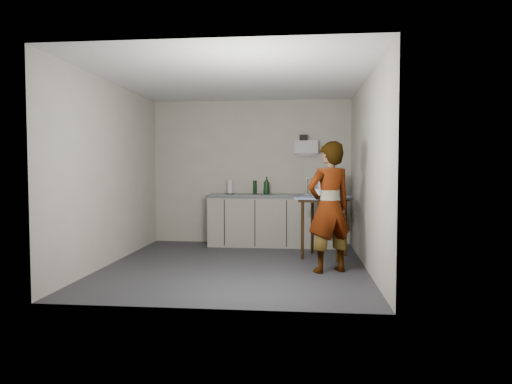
# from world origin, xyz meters

# --- Properties ---
(ground) EXTENTS (4.00, 4.00, 0.00)m
(ground) POSITION_xyz_m (0.00, 0.00, 0.00)
(ground) COLOR #2C2C31
(ground) RESTS_ON ground
(wall_back) EXTENTS (3.60, 0.02, 2.60)m
(wall_back) POSITION_xyz_m (0.00, 1.99, 1.30)
(wall_back) COLOR #BDB7A5
(wall_back) RESTS_ON ground
(wall_right) EXTENTS (0.02, 4.00, 2.60)m
(wall_right) POSITION_xyz_m (1.79, 0.00, 1.30)
(wall_right) COLOR #BDB7A5
(wall_right) RESTS_ON ground
(wall_left) EXTENTS (0.02, 4.00, 2.60)m
(wall_left) POSITION_xyz_m (-1.79, 0.00, 1.30)
(wall_left) COLOR #BDB7A5
(wall_left) RESTS_ON ground
(ceiling) EXTENTS (3.60, 4.00, 0.01)m
(ceiling) POSITION_xyz_m (0.00, 0.00, 2.60)
(ceiling) COLOR white
(ceiling) RESTS_ON wall_back
(kitchen_counter) EXTENTS (2.24, 0.62, 0.91)m
(kitchen_counter) POSITION_xyz_m (0.40, 1.70, 0.43)
(kitchen_counter) COLOR black
(kitchen_counter) RESTS_ON ground
(wall_shelf) EXTENTS (0.42, 0.18, 0.37)m
(wall_shelf) POSITION_xyz_m (1.00, 1.92, 1.75)
(wall_shelf) COLOR white
(wall_shelf) RESTS_ON ground
(side_table) EXTENTS (0.91, 0.91, 0.94)m
(side_table) POSITION_xyz_m (1.27, 0.69, 0.82)
(side_table) COLOR #351D0C
(side_table) RESTS_ON ground
(standing_man) EXTENTS (0.75, 0.65, 1.72)m
(standing_man) POSITION_xyz_m (1.28, -0.28, 0.86)
(standing_man) COLOR #B2A593
(standing_man) RESTS_ON ground
(soap_bottle) EXTENTS (0.15, 0.16, 0.31)m
(soap_bottle) POSITION_xyz_m (0.31, 1.65, 1.07)
(soap_bottle) COLOR black
(soap_bottle) RESTS_ON kitchen_counter
(soda_can) EXTENTS (0.07, 0.07, 0.14)m
(soda_can) POSITION_xyz_m (0.30, 1.75, 0.98)
(soda_can) COLOR red
(soda_can) RESTS_ON kitchen_counter
(dark_bottle) EXTENTS (0.07, 0.07, 0.24)m
(dark_bottle) POSITION_xyz_m (0.09, 1.78, 1.03)
(dark_bottle) COLOR black
(dark_bottle) RESTS_ON kitchen_counter
(paper_towel) EXTENTS (0.14, 0.14, 0.25)m
(paper_towel) POSITION_xyz_m (-0.34, 1.69, 1.03)
(paper_towel) COLOR black
(paper_towel) RESTS_ON kitchen_counter
(dish_rack) EXTENTS (0.42, 0.32, 0.30)m
(dish_rack) POSITION_xyz_m (1.18, 1.71, 0.98)
(dish_rack) COLOR silver
(dish_rack) RESTS_ON kitchen_counter
(bakery_box) EXTENTS (0.36, 0.37, 0.42)m
(bakery_box) POSITION_xyz_m (1.29, 0.73, 1.03)
(bakery_box) COLOR white
(bakery_box) RESTS_ON side_table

